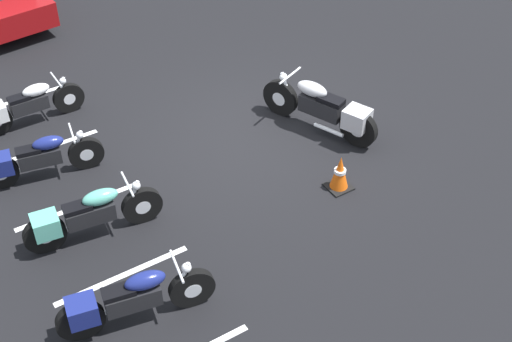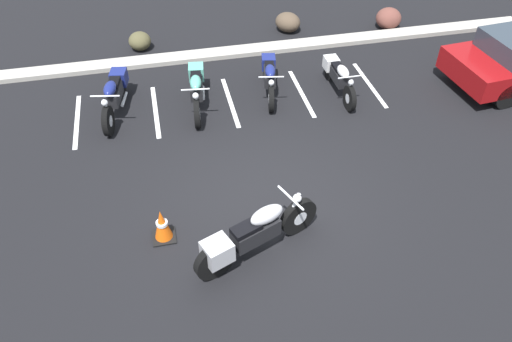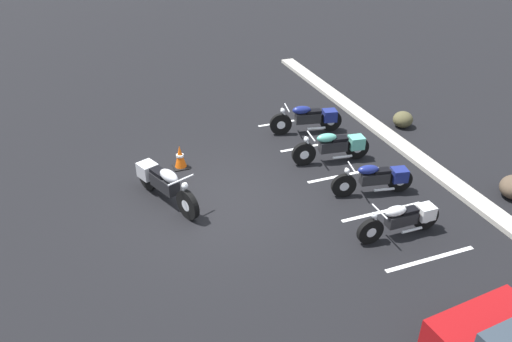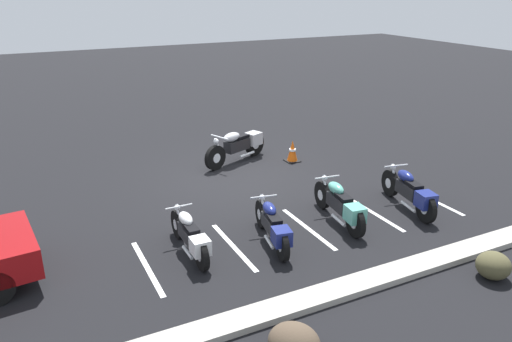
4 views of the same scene
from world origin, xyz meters
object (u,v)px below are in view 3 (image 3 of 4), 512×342
motorcycle_silver_featured (163,183)px  landscape_rock_2 (403,119)px  parked_bike_0 (310,118)px  parked_bike_1 (335,146)px  parked_bike_3 (404,219)px  parked_bike_2 (377,178)px  traffic_cone (180,157)px

motorcycle_silver_featured → landscape_rock_2: motorcycle_silver_featured is taller
parked_bike_0 → motorcycle_silver_featured: bearing=34.8°
parked_bike_1 → parked_bike_3: size_ratio=1.09×
parked_bike_2 → landscape_rock_2: 4.08m
parked_bike_0 → parked_bike_3: 5.23m
parked_bike_3 → landscape_rock_2: size_ratio=3.30×
parked_bike_0 → traffic_cone: parked_bike_0 is taller
parked_bike_0 → landscape_rock_2: bearing=177.9°
parked_bike_1 → parked_bike_3: bearing=94.1°
parked_bike_2 → motorcycle_silver_featured: bearing=-6.0°
motorcycle_silver_featured → parked_bike_0: motorcycle_silver_featured is taller
parked_bike_3 → motorcycle_silver_featured: bearing=-34.4°
parked_bike_2 → traffic_cone: parked_bike_2 is taller
parked_bike_1 → parked_bike_2: size_ratio=1.07×
parked_bike_2 → traffic_cone: 5.05m
parked_bike_3 → traffic_cone: bearing=-49.9°
parked_bike_0 → parked_bike_3: parked_bike_0 is taller
parked_bike_0 → traffic_cone: (0.72, -4.11, -0.16)m
parked_bike_1 → parked_bike_3: parked_bike_1 is taller
parked_bike_2 → traffic_cone: bearing=-24.0°
parked_bike_2 → landscape_rock_2: bearing=-122.7°
motorcycle_silver_featured → parked_bike_2: motorcycle_silver_featured is taller
parked_bike_3 → landscape_rock_2: bearing=-124.8°
parked_bike_0 → landscape_rock_2: parked_bike_0 is taller
parked_bike_2 → landscape_rock_2: parked_bike_2 is taller
parked_bike_3 → landscape_rock_2: (-4.55, 3.18, -0.17)m
parked_bike_1 → traffic_cone: 4.12m
motorcycle_silver_featured → parked_bike_3: (3.09, 4.50, -0.08)m
parked_bike_0 → parked_bike_2: size_ratio=1.08×
parked_bike_1 → landscape_rock_2: size_ratio=3.59×
parked_bike_2 → parked_bike_0: bearing=-78.5°
parked_bike_3 → traffic_cone: (-4.50, -3.78, -0.11)m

